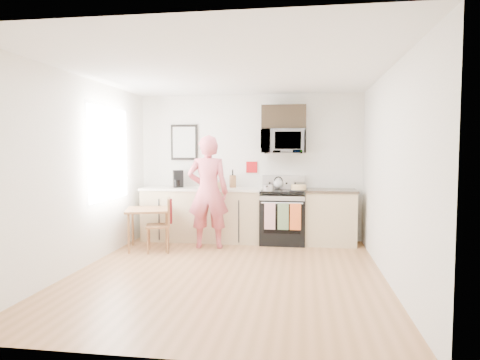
# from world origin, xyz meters

# --- Properties ---
(floor) EXTENTS (4.60, 4.60, 0.00)m
(floor) POSITION_xyz_m (0.00, 0.00, 0.00)
(floor) COLOR #946439
(floor) RESTS_ON ground
(back_wall) EXTENTS (4.00, 0.04, 2.60)m
(back_wall) POSITION_xyz_m (0.00, 2.30, 1.30)
(back_wall) COLOR silver
(back_wall) RESTS_ON floor
(front_wall) EXTENTS (4.00, 0.04, 2.60)m
(front_wall) POSITION_xyz_m (0.00, -2.30, 1.30)
(front_wall) COLOR silver
(front_wall) RESTS_ON floor
(left_wall) EXTENTS (0.04, 4.60, 2.60)m
(left_wall) POSITION_xyz_m (-2.00, 0.00, 1.30)
(left_wall) COLOR silver
(left_wall) RESTS_ON floor
(right_wall) EXTENTS (0.04, 4.60, 2.60)m
(right_wall) POSITION_xyz_m (2.00, 0.00, 1.30)
(right_wall) COLOR silver
(right_wall) RESTS_ON floor
(ceiling) EXTENTS (4.00, 4.60, 0.04)m
(ceiling) POSITION_xyz_m (0.00, 0.00, 2.60)
(ceiling) COLOR white
(ceiling) RESTS_ON back_wall
(window) EXTENTS (0.06, 1.40, 1.50)m
(window) POSITION_xyz_m (-1.96, 0.80, 1.55)
(window) COLOR silver
(window) RESTS_ON left_wall
(cabinet_left) EXTENTS (2.10, 0.60, 0.90)m
(cabinet_left) POSITION_xyz_m (-0.80, 2.00, 0.45)
(cabinet_left) COLOR tan
(cabinet_left) RESTS_ON floor
(countertop_left) EXTENTS (2.14, 0.64, 0.04)m
(countertop_left) POSITION_xyz_m (-0.80, 2.00, 0.92)
(countertop_left) COLOR #EDE5CC
(countertop_left) RESTS_ON cabinet_left
(cabinet_right) EXTENTS (0.84, 0.60, 0.90)m
(cabinet_right) POSITION_xyz_m (1.43, 2.00, 0.45)
(cabinet_right) COLOR tan
(cabinet_right) RESTS_ON floor
(countertop_right) EXTENTS (0.88, 0.64, 0.04)m
(countertop_right) POSITION_xyz_m (1.43, 2.00, 0.92)
(countertop_right) COLOR black
(countertop_right) RESTS_ON cabinet_right
(range) EXTENTS (0.76, 0.70, 1.16)m
(range) POSITION_xyz_m (0.63, 1.98, 0.44)
(range) COLOR black
(range) RESTS_ON floor
(microwave) EXTENTS (0.76, 0.51, 0.42)m
(microwave) POSITION_xyz_m (0.63, 2.08, 1.76)
(microwave) COLOR #ABABAF
(microwave) RESTS_ON back_wall
(upper_cabinet) EXTENTS (0.76, 0.35, 0.40)m
(upper_cabinet) POSITION_xyz_m (0.63, 2.12, 2.18)
(upper_cabinet) COLOR black
(upper_cabinet) RESTS_ON back_wall
(wall_art) EXTENTS (0.50, 0.04, 0.65)m
(wall_art) POSITION_xyz_m (-1.20, 2.28, 1.75)
(wall_art) COLOR black
(wall_art) RESTS_ON back_wall
(wall_trivet) EXTENTS (0.20, 0.02, 0.20)m
(wall_trivet) POSITION_xyz_m (0.05, 2.28, 1.30)
(wall_trivet) COLOR #B60F15
(wall_trivet) RESTS_ON back_wall
(person) EXTENTS (0.72, 0.51, 1.85)m
(person) POSITION_xyz_m (-0.57, 1.45, 0.92)
(person) COLOR #D03945
(person) RESTS_ON floor
(dining_table) EXTENTS (0.76, 0.76, 0.66)m
(dining_table) POSITION_xyz_m (-1.50, 1.22, 0.58)
(dining_table) COLOR brown
(dining_table) RESTS_ON floor
(chair) EXTENTS (0.48, 0.45, 0.85)m
(chair) POSITION_xyz_m (-1.17, 1.08, 0.55)
(chair) COLOR brown
(chair) RESTS_ON floor
(knife_block) EXTENTS (0.14, 0.16, 0.22)m
(knife_block) POSITION_xyz_m (-0.28, 2.14, 1.05)
(knife_block) COLOR brown
(knife_block) RESTS_ON countertop_left
(utensil_crock) EXTENTS (0.13, 0.13, 0.38)m
(utensil_crock) POSITION_xyz_m (-0.63, 2.19, 1.09)
(utensil_crock) COLOR #B60F15
(utensil_crock) RESTS_ON countertop_left
(fruit_bowl) EXTENTS (0.27, 0.27, 0.11)m
(fruit_bowl) POSITION_xyz_m (-0.60, 2.05, 0.98)
(fruit_bowl) COLOR silver
(fruit_bowl) RESTS_ON countertop_left
(milk_carton) EXTENTS (0.13, 0.13, 0.27)m
(milk_carton) POSITION_xyz_m (-1.31, 2.11, 1.08)
(milk_carton) COLOR #D1B37D
(milk_carton) RESTS_ON countertop_left
(coffee_maker) EXTENTS (0.24, 0.28, 0.30)m
(coffee_maker) POSITION_xyz_m (-1.27, 2.07, 1.08)
(coffee_maker) COLOR black
(coffee_maker) RESTS_ON countertop_left
(bread_bag) EXTENTS (0.36, 0.30, 0.12)m
(bread_bag) POSITION_xyz_m (-0.60, 1.78, 1.00)
(bread_bag) COLOR #DEAD74
(bread_bag) RESTS_ON countertop_left
(cake) EXTENTS (0.31, 0.31, 0.10)m
(cake) POSITION_xyz_m (0.90, 1.83, 0.97)
(cake) COLOR black
(cake) RESTS_ON range
(kettle) EXTENTS (0.17, 0.17, 0.22)m
(kettle) POSITION_xyz_m (0.54, 2.19, 1.02)
(kettle) COLOR silver
(kettle) RESTS_ON range
(pot) EXTENTS (0.19, 0.33, 0.10)m
(pot) POSITION_xyz_m (0.39, 1.75, 0.97)
(pot) COLOR #ABABAF
(pot) RESTS_ON range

